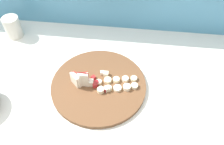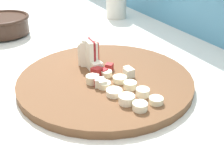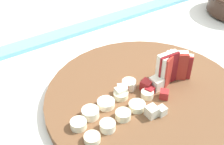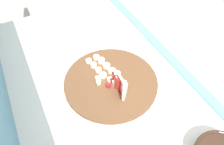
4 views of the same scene
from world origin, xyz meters
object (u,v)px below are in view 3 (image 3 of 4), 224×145
(apple_wedge_fan, at_px, (172,67))
(apple_dice_pile, at_px, (144,91))
(cutting_board, at_px, (146,99))
(banana_slice_rows, at_px, (112,109))

(apple_wedge_fan, bearing_deg, apple_dice_pile, 5.60)
(cutting_board, relative_size, banana_slice_rows, 2.26)
(apple_wedge_fan, xyz_separation_m, banana_slice_rows, (0.14, 0.01, -0.02))
(apple_dice_pile, bearing_deg, cutting_board, 132.35)
(cutting_board, xyz_separation_m, apple_wedge_fan, (-0.07, -0.01, 0.04))
(apple_wedge_fan, relative_size, apple_dice_pile, 0.73)
(apple_wedge_fan, bearing_deg, cutting_board, 9.06)
(apple_wedge_fan, xyz_separation_m, apple_dice_pile, (0.07, 0.01, -0.02))
(banana_slice_rows, bearing_deg, apple_dice_pile, -176.57)
(cutting_board, height_order, apple_wedge_fan, apple_wedge_fan)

